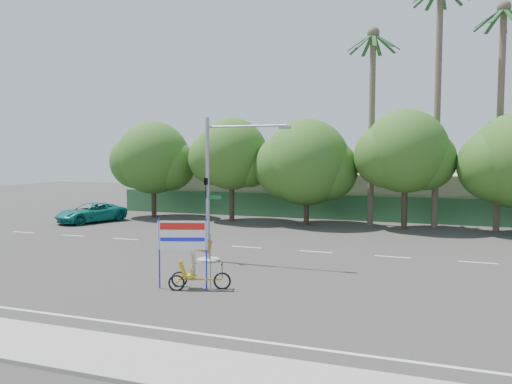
% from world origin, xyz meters
% --- Properties ---
extents(ground, '(120.00, 120.00, 0.00)m').
position_xyz_m(ground, '(0.00, 0.00, 0.00)').
color(ground, '#33302D').
rests_on(ground, ground).
extents(sidewalk_near, '(50.00, 2.40, 0.12)m').
position_xyz_m(sidewalk_near, '(0.00, -7.50, 0.06)').
color(sidewalk_near, gray).
rests_on(sidewalk_near, ground).
extents(fence, '(38.00, 0.08, 2.00)m').
position_xyz_m(fence, '(0.00, 21.50, 1.00)').
color(fence, '#336B3D').
rests_on(fence, ground).
extents(building_left, '(12.00, 8.00, 4.00)m').
position_xyz_m(building_left, '(-10.00, 26.00, 2.00)').
color(building_left, beige).
rests_on(building_left, ground).
extents(building_right, '(14.00, 8.00, 3.60)m').
position_xyz_m(building_right, '(8.00, 26.00, 1.80)').
color(building_right, beige).
rests_on(building_right, ground).
extents(tree_far_left, '(7.14, 6.00, 7.96)m').
position_xyz_m(tree_far_left, '(-14.05, 18.00, 4.76)').
color(tree_far_left, '#473828').
rests_on(tree_far_left, ground).
extents(tree_left, '(6.66, 5.60, 8.07)m').
position_xyz_m(tree_left, '(-7.05, 18.00, 5.06)').
color(tree_left, '#473828').
rests_on(tree_left, ground).
extents(tree_center, '(7.62, 6.40, 7.85)m').
position_xyz_m(tree_center, '(-1.05, 18.00, 4.47)').
color(tree_center, '#473828').
rests_on(tree_center, ground).
extents(tree_right, '(6.90, 5.80, 8.36)m').
position_xyz_m(tree_right, '(5.95, 18.00, 5.24)').
color(tree_right, '#473828').
rests_on(tree_right, ground).
extents(palm_tall, '(3.73, 3.79, 17.45)m').
position_xyz_m(palm_tall, '(8.00, 19.50, 10.46)').
color(palm_tall, '#70604C').
rests_on(palm_tall, ground).
extents(palm_mid, '(3.73, 3.79, 15.45)m').
position_xyz_m(palm_mid, '(12.00, 19.50, 9.40)').
color(palm_mid, '#70604C').
rests_on(palm_mid, ground).
extents(palm_short, '(3.73, 3.79, 14.45)m').
position_xyz_m(palm_short, '(3.50, 19.50, 8.86)').
color(palm_short, '#70604C').
rests_on(palm_short, ground).
extents(traffic_signal, '(4.72, 1.10, 7.00)m').
position_xyz_m(traffic_signal, '(-2.20, 3.98, 2.92)').
color(traffic_signal, gray).
rests_on(traffic_signal, ground).
extents(trike_billboard, '(2.74, 1.16, 2.80)m').
position_xyz_m(trike_billboard, '(-1.01, -0.86, 1.13)').
color(trike_billboard, black).
rests_on(trike_billboard, ground).
extents(pickup_truck, '(4.33, 5.89, 1.49)m').
position_xyz_m(pickup_truck, '(-16.98, 13.70, 0.74)').
color(pickup_truck, '#10766C').
rests_on(pickup_truck, ground).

